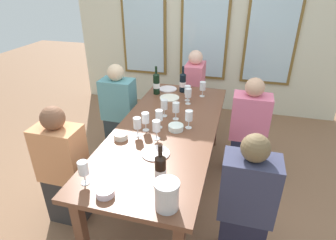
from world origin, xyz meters
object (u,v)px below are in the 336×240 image
wine_glass_2 (159,116)px  metal_pitcher (167,195)px  wine_bottle_0 (160,170)px  wine_glass_4 (176,108)px  dining_table (167,134)px  tasting_bowl_1 (105,192)px  wine_glass_5 (203,86)px  wine_glass_0 (83,169)px  seated_person_2 (64,169)px  wine_bottle_1 (183,82)px  wine_glass_7 (145,119)px  tasting_bowl_2 (121,136)px  wine_glass_3 (164,105)px  seated_person_1 (248,131)px  wine_glass_8 (188,91)px  white_plate_2 (155,153)px  wine_glass_1 (156,126)px  wine_bottle_2 (156,83)px  white_plate_0 (170,98)px  wine_glass_9 (189,116)px  wine_glass_10 (137,124)px  seated_person_4 (194,92)px  white_plate_1 (168,89)px  wine_glass_6 (188,94)px  seated_person_0 (119,112)px

wine_glass_2 → metal_pitcher: bearing=-70.6°
wine_bottle_0 → wine_glass_4: wine_bottle_0 is taller
dining_table → tasting_bowl_1: (-0.14, -0.97, 0.10)m
wine_glass_2 → wine_glass_5: 0.88m
wine_glass_0 → seated_person_2: size_ratio=0.16×
wine_bottle_1 → wine_glass_7: wine_bottle_1 is taller
tasting_bowl_2 → wine_glass_3: wine_glass_3 is taller
wine_glass_2 → wine_glass_7: (-0.10, -0.08, 0.00)m
wine_bottle_0 → seated_person_1: (0.58, 1.28, -0.33)m
metal_pitcher → wine_glass_8: metal_pitcher is taller
white_plate_2 → tasting_bowl_1: size_ratio=1.90×
wine_glass_3 → seated_person_1: size_ratio=0.16×
wine_glass_0 → wine_glass_8: size_ratio=1.00×
wine_glass_0 → wine_glass_1: same height
wine_bottle_2 → wine_glass_8: 0.40m
wine_glass_0 → wine_glass_2: same height
white_plate_0 → wine_glass_8: size_ratio=1.28×
white_plate_2 → seated_person_2: 0.82m
wine_bottle_1 → wine_bottle_2: size_ratio=0.94×
wine_glass_3 → wine_glass_9: (0.28, -0.17, 0.00)m
wine_bottle_0 → tasting_bowl_1: size_ratio=2.54×
tasting_bowl_2 → wine_glass_10: bearing=33.9°
tasting_bowl_1 → wine_glass_1: bearing=81.4°
white_plate_0 → metal_pitcher: bearing=-75.7°
dining_table → white_plate_0: white_plate_0 is taller
dining_table → wine_glass_3: wine_glass_3 is taller
white_plate_0 → seated_person_4: (0.15, 0.78, -0.22)m
wine_bottle_2 → wine_glass_0: 1.64m
white_plate_0 → white_plate_2: 1.12m
wine_glass_1 → wine_glass_10: size_ratio=1.00×
tasting_bowl_2 → wine_glass_9: size_ratio=0.68×
white_plate_1 → wine_bottle_0: wine_bottle_0 is taller
white_plate_2 → seated_person_1: bearing=52.9°
wine_glass_4 → metal_pitcher: bearing=-78.9°
tasting_bowl_2 → wine_glass_6: 0.96m
wine_glass_0 → wine_glass_10: same height
tasting_bowl_2 → seated_person_1: (1.07, 0.81, -0.24)m
dining_table → wine_glass_6: 0.60m
wine_glass_9 → wine_glass_4: bearing=138.2°
wine_glass_1 → seated_person_1: seated_person_1 is taller
tasting_bowl_2 → wine_bottle_1: bearing=76.9°
wine_glass_8 → seated_person_4: bearing=94.3°
tasting_bowl_1 → seated_person_0: bearing=111.5°
white_plate_2 → seated_person_0: 1.30m
dining_table → wine_bottle_1: size_ratio=7.03×
wine_bottle_2 → wine_glass_6: bearing=-24.2°
tasting_bowl_2 → wine_glass_9: (0.52, 0.34, 0.10)m
white_plate_1 → white_plate_2: 1.39m
dining_table → seated_person_0: bearing=142.3°
wine_bottle_1 → seated_person_4: bearing=84.9°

